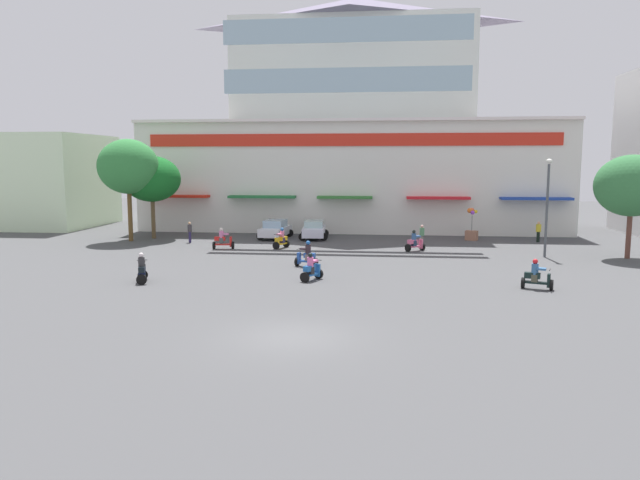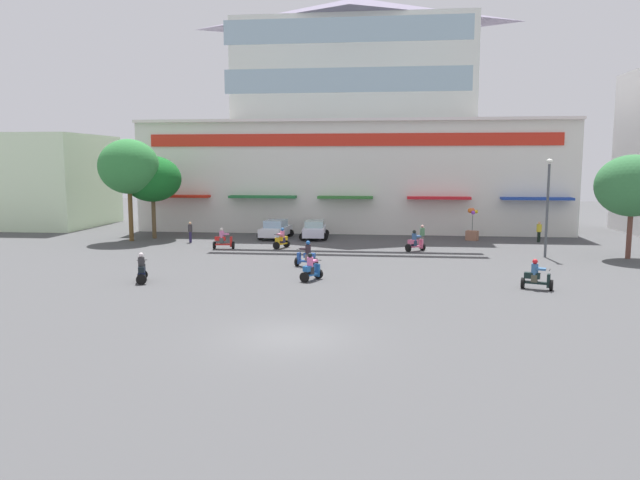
% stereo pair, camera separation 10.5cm
% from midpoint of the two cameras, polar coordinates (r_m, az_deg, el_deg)
% --- Properties ---
extents(ground_plane, '(128.00, 128.00, 0.00)m').
position_cam_midpoint_polar(ground_plane, '(33.68, 0.75, -2.91)').
color(ground_plane, '#48484A').
extents(colonial_building, '(37.12, 16.50, 20.84)m').
position_cam_midpoint_polar(colonial_building, '(56.15, 3.15, 10.15)').
color(colonial_building, silver).
rests_on(colonial_building, ground).
extents(flank_building_left, '(11.08, 10.83, 8.61)m').
position_cam_midpoint_polar(flank_building_left, '(62.89, -25.21, 5.14)').
color(flank_building_left, '#D5EEC2').
rests_on(flank_building_left, ground).
extents(plaza_tree_0, '(4.63, 4.24, 7.81)m').
position_cam_midpoint_polar(plaza_tree_0, '(48.06, -17.91, 6.67)').
color(plaza_tree_0, brown).
rests_on(plaza_tree_0, ground).
extents(plaza_tree_1, '(4.53, 3.86, 6.53)m').
position_cam_midpoint_polar(plaza_tree_1, '(42.15, 27.57, 4.61)').
color(plaza_tree_1, brown).
rests_on(plaza_tree_1, ground).
extents(plaza_tree_2, '(4.46, 4.90, 6.56)m').
position_cam_midpoint_polar(plaza_tree_2, '(49.26, -15.82, 5.63)').
color(plaza_tree_2, brown).
rests_on(plaza_tree_2, ground).
extents(parked_car_0, '(2.56, 4.22, 1.49)m').
position_cam_midpoint_polar(parked_car_0, '(47.81, -4.35, 1.04)').
color(parked_car_0, silver).
rests_on(parked_car_0, ground).
extents(parked_car_1, '(2.44, 4.17, 1.46)m').
position_cam_midpoint_polar(parked_car_1, '(47.49, -0.64, 1.01)').
color(parked_car_1, silver).
rests_on(parked_car_1, ground).
extents(scooter_rider_0, '(1.07, 1.44, 1.46)m').
position_cam_midpoint_polar(scooter_rider_0, '(42.29, -3.78, 0.02)').
color(scooter_rider_0, black).
rests_on(scooter_rider_0, ground).
extents(scooter_rider_1, '(0.98, 1.50, 1.54)m').
position_cam_midpoint_polar(scooter_rider_1, '(31.56, -16.74, -2.75)').
color(scooter_rider_1, black).
rests_on(scooter_rider_1, ground).
extents(scooter_rider_3, '(1.53, 0.95, 1.47)m').
position_cam_midpoint_polar(scooter_rider_3, '(30.43, 19.90, -3.34)').
color(scooter_rider_3, black).
rests_on(scooter_rider_3, ground).
extents(scooter_rider_4, '(1.11, 1.43, 1.46)m').
position_cam_midpoint_polar(scooter_rider_4, '(30.68, -0.92, -2.79)').
color(scooter_rider_4, black).
rests_on(scooter_rider_4, ground).
extents(scooter_rider_6, '(1.42, 1.25, 1.46)m').
position_cam_midpoint_polar(scooter_rider_6, '(41.34, 8.98, -0.23)').
color(scooter_rider_6, black).
rests_on(scooter_rider_6, ground).
extents(scooter_rider_7, '(1.39, 0.83, 1.53)m').
position_cam_midpoint_polar(scooter_rider_7, '(34.76, -1.37, -1.54)').
color(scooter_rider_7, black).
rests_on(scooter_rider_7, ground).
extents(scooter_rider_8, '(1.52, 0.68, 1.50)m').
position_cam_midpoint_polar(scooter_rider_8, '(42.43, -9.32, 0.00)').
color(scooter_rider_8, black).
rests_on(scooter_rider_8, ground).
extents(pedestrian_0, '(0.46, 0.46, 1.69)m').
position_cam_midpoint_polar(pedestrian_0, '(42.51, 9.64, 0.47)').
color(pedestrian_0, slate).
rests_on(pedestrian_0, ground).
extents(pedestrian_1, '(0.47, 0.47, 1.58)m').
position_cam_midpoint_polar(pedestrian_1, '(48.38, 20.07, 0.86)').
color(pedestrian_1, black).
rests_on(pedestrian_1, ground).
extents(pedestrian_2, '(0.41, 0.41, 1.59)m').
position_cam_midpoint_polar(pedestrian_2, '(46.23, -12.39, 0.88)').
color(pedestrian_2, '#282149').
rests_on(pedestrian_2, ground).
extents(streetlamp_near, '(0.40, 0.40, 6.26)m').
position_cam_midpoint_polar(streetlamp_near, '(40.60, 20.81, 3.62)').
color(streetlamp_near, '#474C51').
rests_on(streetlamp_near, ground).
extents(balloon_vendor_cart, '(1.07, 0.91, 2.53)m').
position_cam_midpoint_polar(balloon_vendor_cart, '(47.95, 14.21, 1.11)').
color(balloon_vendor_cart, '#98654E').
rests_on(balloon_vendor_cart, ground).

